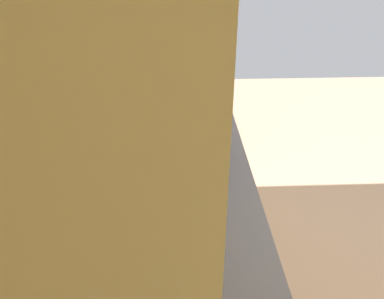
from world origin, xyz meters
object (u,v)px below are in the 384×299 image
oven_range (178,98)px  microwave (178,135)px  bowl (195,83)px  kettle (196,89)px

oven_range → microwave: microwave is taller
oven_range → microwave: 2.05m
bowl → oven_range: bearing=7.9°
oven_range → kettle: 1.25m
oven_range → bowl: 1.01m
microwave → kettle: bearing=-9.2°
microwave → kettle: 0.84m
microwave → kettle: microwave is taller
bowl → kettle: 0.25m
microwave → oven_range: bearing=-0.3°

